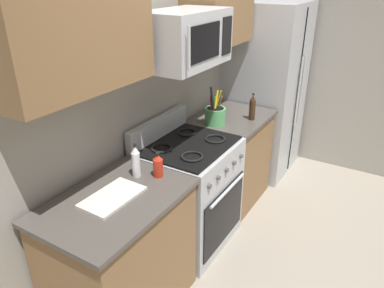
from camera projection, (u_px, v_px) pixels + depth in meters
ground_plane at (262, 266)px, 2.96m from camera, size 16.00×16.00×0.00m
wall_back at (147, 91)px, 2.92m from camera, size 8.00×0.10×2.60m
counter_left at (121, 256)px, 2.42m from camera, size 0.95×0.65×0.91m
range_oven at (189, 193)px, 3.09m from camera, size 0.76×0.70×1.09m
counter_right at (230, 158)px, 3.70m from camera, size 0.79×0.65×0.91m
refrigerator at (265, 91)px, 4.13m from camera, size 0.84×0.77×1.90m
wall_right at (342, 58)px, 4.07m from camera, size 0.10×8.00×2.60m
microwave at (185, 38)px, 2.56m from camera, size 0.71×0.44×0.38m
upper_cabinets_left at (70, 19)px, 1.87m from camera, size 0.94×0.34×0.75m
upper_cabinets_right at (219, 0)px, 3.15m from camera, size 0.78×0.34×0.75m
utensil_crock at (215, 115)px, 3.30m from camera, size 0.19×0.19×0.35m
cutting_board at (113, 197)px, 2.23m from camera, size 0.39×0.24×0.02m
bottle_hot_sauce at (158, 166)px, 2.44m from camera, size 0.07×0.07×0.18m
bottle_vinegar at (136, 162)px, 2.43m from camera, size 0.06×0.06×0.24m
bottle_soy at (252, 108)px, 3.37m from camera, size 0.06×0.06×0.25m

